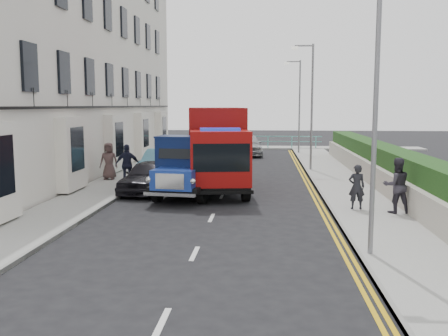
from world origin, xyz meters
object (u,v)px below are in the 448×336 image
at_px(red_lorry, 216,146).
at_px(pedestrian_east_near, 357,187).
at_px(lamp_mid, 310,100).
at_px(lamp_far, 298,101).
at_px(bedford_lorry, 186,170).
at_px(parked_car_front, 149,176).
at_px(lamp_near, 371,92).

xyz_separation_m(red_lorry, pedestrian_east_near, (5.27, -4.27, -1.01)).
height_order(lamp_mid, lamp_far, same).
distance_m(bedford_lorry, parked_car_front, 2.26).
relative_size(lamp_mid, red_lorry, 0.99).
bearing_deg(lamp_far, lamp_near, -90.00).
xyz_separation_m(lamp_far, pedestrian_east_near, (0.72, -20.73, -3.10)).
distance_m(lamp_near, lamp_mid, 16.00).
xyz_separation_m(bedford_lorry, parked_car_front, (-1.81, 1.28, -0.44)).
height_order(lamp_near, lamp_far, same).
xyz_separation_m(parked_car_front, pedestrian_east_near, (8.07, -3.34, 0.20)).
distance_m(bedford_lorry, red_lorry, 2.54).
height_order(lamp_mid, parked_car_front, lamp_mid).
bearing_deg(lamp_far, lamp_mid, -90.00).
distance_m(lamp_near, red_lorry, 10.77).
distance_m(lamp_mid, bedford_lorry, 10.68).
distance_m(bedford_lorry, pedestrian_east_near, 6.60).
distance_m(lamp_far, pedestrian_east_near, 20.98).
bearing_deg(lamp_mid, pedestrian_east_near, -86.17).
height_order(lamp_far, parked_car_front, lamp_far).
distance_m(lamp_near, parked_car_front, 11.79).
xyz_separation_m(lamp_mid, pedestrian_east_near, (0.72, -10.73, -3.10)).
bearing_deg(lamp_far, bedford_lorry, -106.53).
xyz_separation_m(lamp_mid, bedford_lorry, (-5.54, -8.67, -2.87)).
distance_m(lamp_near, pedestrian_east_near, 6.15).
height_order(lamp_mid, pedestrian_east_near, lamp_mid).
bearing_deg(lamp_near, pedestrian_east_near, 82.23).
xyz_separation_m(lamp_mid, red_lorry, (-4.56, -6.46, -2.09)).
distance_m(lamp_near, bedford_lorry, 9.62).
xyz_separation_m(lamp_mid, parked_car_front, (-7.35, -7.39, -3.31)).
distance_m(red_lorry, parked_car_front, 3.18).
xyz_separation_m(lamp_near, lamp_far, (0.00, 26.00, 0.00)).
bearing_deg(lamp_near, lamp_far, 90.00).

